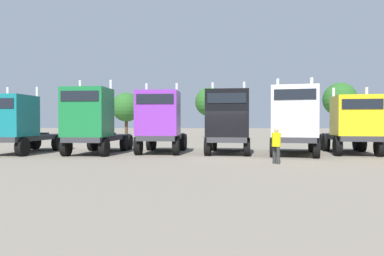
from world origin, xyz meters
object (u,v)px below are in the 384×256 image
Objects in this scene: semi_truck_teal at (17,124)px; semi_truck_yellow at (353,124)px; semi_truck_purple at (160,122)px; semi_truck_white at (294,121)px; semi_truck_green at (92,121)px; visitor_in_hivis at (276,143)px; semi_truck_black at (228,122)px.

semi_truck_teal is 1.09× the size of semi_truck_yellow.
semi_truck_purple is (8.42, 1.02, 0.13)m from semi_truck_teal.
semi_truck_purple is at bearing -85.49° from semi_truck_white.
semi_truck_teal is at bearing -82.75° from semi_truck_purple.
semi_truck_yellow is (3.63, 1.10, -0.18)m from semi_truck_white.
visitor_in_hivis is (9.99, -4.02, -1.01)m from semi_truck_green.
semi_truck_teal is at bearing -80.58° from semi_truck_yellow.
semi_truck_green is 3.98m from semi_truck_purple.
semi_truck_white is at bearing 91.41° from semi_truck_green.
semi_truck_purple is at bearing 99.15° from semi_truck_teal.
semi_truck_teal is 1.10× the size of semi_truck_purple.
visitor_in_hivis is at bearing 69.44° from semi_truck_green.
semi_truck_purple is 0.99× the size of semi_truck_yellow.
semi_truck_yellow is at bearing 96.78° from semi_truck_black.
semi_truck_teal is 3.97× the size of visitor_in_hivis.
semi_truck_black is 5.28m from visitor_in_hivis.
semi_truck_purple is 4.09m from semi_truck_black.
semi_truck_green is at bearing -79.78° from semi_truck_yellow.
semi_truck_green reaches higher than semi_truck_teal.
semi_truck_yellow reaches higher than visitor_in_hivis.
visitor_in_hivis is (-1.66, -4.03, -1.05)m from semi_truck_white.
semi_truck_black is (4.08, -0.23, -0.01)m from semi_truck_purple.
semi_truck_white is 4.06× the size of visitor_in_hivis.
visitor_in_hivis is (14.55, -3.97, -0.85)m from semi_truck_teal.
semi_truck_green is 1.07× the size of semi_truck_yellow.
semi_truck_yellow is 3.64× the size of visitor_in_hivis.
semi_truck_yellow is (7.34, 0.36, -0.11)m from semi_truck_black.
semi_truck_green reaches higher than semi_truck_purple.
semi_truck_black is 0.94× the size of semi_truck_white.
semi_truck_black is at bearing -89.66° from semi_truck_white.
semi_truck_white reaches higher than semi_truck_teal.
semi_truck_black is (12.50, 0.80, 0.12)m from semi_truck_teal.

